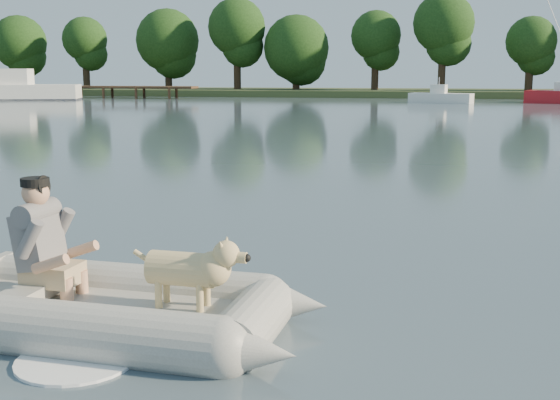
% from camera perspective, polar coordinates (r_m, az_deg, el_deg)
% --- Properties ---
extents(water, '(160.00, 160.00, 0.00)m').
position_cam_1_polar(water, '(6.71, -8.37, -9.80)').
color(water, '#50626C').
rests_on(water, ground).
extents(shore_bank, '(160.00, 12.00, 0.70)m').
position_cam_1_polar(shore_bank, '(67.97, 9.75, 8.54)').
color(shore_bank, '#47512D').
rests_on(shore_bank, water).
extents(dock, '(18.00, 2.00, 1.04)m').
position_cam_1_polar(dock, '(64.43, -14.63, 8.50)').
color(dock, '#4C331E').
rests_on(dock, water).
extents(treeline, '(71.02, 7.35, 9.27)m').
position_cam_1_polar(treeline, '(67.35, 6.62, 13.05)').
color(treeline, '#332316').
rests_on(treeline, shore_bank).
extents(dinghy, '(4.83, 3.24, 1.44)m').
position_cam_1_polar(dinghy, '(6.48, -13.67, -4.95)').
color(dinghy, gray).
rests_on(dinghy, water).
extents(man, '(0.79, 0.69, 1.12)m').
position_cam_1_polar(man, '(6.85, -18.89, -2.75)').
color(man, slate).
rests_on(man, dinghy).
extents(dog, '(0.99, 0.40, 0.65)m').
position_cam_1_polar(dog, '(6.27, -7.94, -6.04)').
color(dog, tan).
rests_on(dog, dinghy).
extents(cabin_cruiser, '(10.18, 6.25, 2.97)m').
position_cam_1_polar(cabin_cruiser, '(60.95, -20.36, 8.79)').
color(cabin_cruiser, white).
rests_on(cabin_cruiser, water).
extents(motorboat, '(4.98, 2.95, 1.98)m').
position_cam_1_polar(motorboat, '(53.54, 12.97, 8.65)').
color(motorboat, white).
rests_on(motorboat, water).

